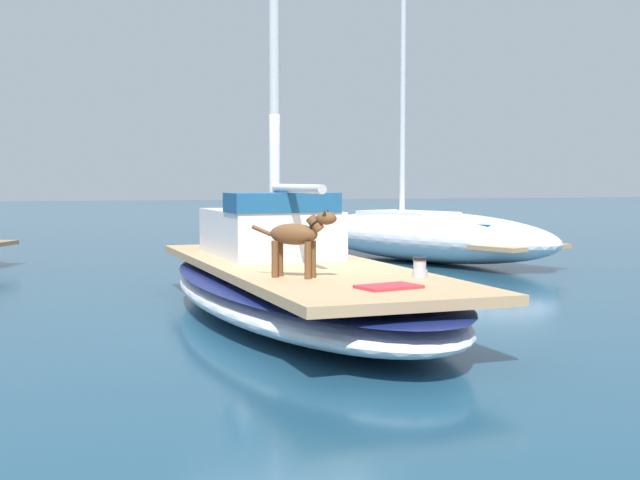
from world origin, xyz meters
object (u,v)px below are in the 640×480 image
object	(u,v)px
moored_boat_starboard_side	(425,234)
deck_winch	(420,268)
dog_brown	(298,237)
deck_towel	(389,287)
sailboat_main	(297,290)

from	to	relation	value
moored_boat_starboard_side	deck_winch	bearing A→B (deg)	-113.54
dog_brown	deck_towel	distance (m)	1.26
dog_brown	moored_boat_starboard_side	distance (m)	8.88
deck_winch	deck_towel	bearing A→B (deg)	-130.63
dog_brown	sailboat_main	bearing A→B (deg)	75.92
deck_winch	deck_towel	size ratio (longest dim) A/B	0.38
dog_brown	deck_towel	bearing A→B (deg)	-60.13
sailboat_main	moored_boat_starboard_side	bearing A→B (deg)	55.06
dog_brown	deck_towel	world-z (taller)	dog_brown
deck_winch	dog_brown	bearing A→B (deg)	164.56
dog_brown	deck_winch	size ratio (longest dim) A/B	3.81
moored_boat_starboard_side	sailboat_main	bearing A→B (deg)	-124.94
sailboat_main	dog_brown	world-z (taller)	dog_brown
sailboat_main	moored_boat_starboard_side	distance (m)	7.47
deck_winch	moored_boat_starboard_side	size ratio (longest dim) A/B	0.03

